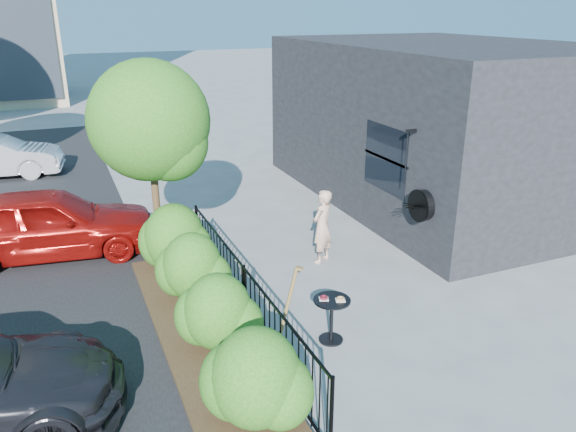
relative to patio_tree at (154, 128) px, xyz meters
name	(u,v)px	position (x,y,z in m)	size (l,w,h in m)	color
ground	(329,309)	(2.24, -2.76, -2.76)	(120.00, 120.00, 0.00)	gray
shop_building	(441,121)	(7.73, 1.74, -0.76)	(6.22, 9.00, 4.00)	black
fence	(245,296)	(0.74, -2.76, -2.20)	(0.05, 6.05, 1.10)	black
planting_bed	(203,334)	(0.04, -2.76, -2.72)	(1.30, 6.00, 0.08)	#382616
shrubs	(205,293)	(0.14, -2.66, -2.06)	(1.10, 5.60, 1.24)	#205E15
patio_tree	(154,128)	(0.00, 0.00, 0.00)	(2.20, 2.20, 3.94)	#3F2B19
cafe_table	(332,312)	(1.83, -3.62, -2.27)	(0.57, 0.57, 0.76)	black
woman	(322,226)	(2.96, -0.98, -2.01)	(0.55, 0.36, 1.50)	tan
shovel	(284,320)	(0.98, -3.78, -2.12)	(0.50, 0.19, 1.48)	brown
car_red	(48,223)	(-2.04, 1.45, -2.05)	(1.68, 4.17, 1.42)	#9D100D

